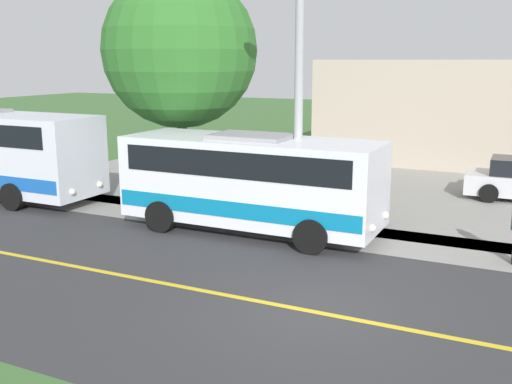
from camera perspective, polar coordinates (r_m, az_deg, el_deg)
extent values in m
plane|color=#3D6633|center=(11.71, 5.53, -11.46)|extent=(120.00, 120.00, 0.00)
cube|color=#333335|center=(11.71, 5.53, -11.44)|extent=(8.00, 100.00, 0.01)
cube|color=gray|center=(16.40, 11.82, -4.55)|extent=(2.40, 100.00, 0.01)
cube|color=gray|center=(22.99, 23.48, -0.42)|extent=(14.00, 36.00, 0.01)
cube|color=gold|center=(11.71, 5.53, -11.42)|extent=(0.16, 100.00, 0.00)
cube|color=white|center=(16.60, -0.44, 1.25)|extent=(2.49, 7.28, 2.30)
cube|color=#0C72A5|center=(16.73, -0.44, -0.76)|extent=(2.53, 7.14, 0.44)
cube|color=black|center=(16.49, -0.44, 3.29)|extent=(2.53, 6.55, 0.70)
cube|color=gray|center=(16.40, -0.45, 5.40)|extent=(1.50, 2.18, 0.12)
cylinder|color=black|center=(17.16, 8.21, -2.10)|extent=(0.25, 0.90, 0.90)
cylinder|color=black|center=(14.88, 5.31, -4.31)|extent=(0.25, 0.90, 0.90)
cylinder|color=black|center=(18.94, -4.93, -0.62)|extent=(0.25, 0.90, 0.90)
cylinder|color=black|center=(16.91, -9.20, -2.35)|extent=(0.25, 0.90, 0.90)
sphere|color=#F2EACC|center=(16.22, 12.37, -2.21)|extent=(0.20, 0.20, 0.20)
sphere|color=#F2EACC|center=(14.93, 11.14, -3.44)|extent=(0.20, 0.20, 0.20)
cylinder|color=black|center=(22.27, -17.96, 0.80)|extent=(0.25, 0.90, 0.90)
cylinder|color=black|center=(20.66, -22.45, -0.43)|extent=(0.25, 0.90, 0.90)
sphere|color=#F2EACC|center=(20.48, -14.84, 0.72)|extent=(0.20, 0.20, 0.20)
sphere|color=#F2EACC|center=(19.53, -17.30, 0.01)|extent=(0.20, 0.20, 0.20)
cylinder|color=#9E9EA3|center=(16.22, 4.16, 10.25)|extent=(0.24, 0.24, 8.22)
cylinder|color=black|center=(23.47, 21.81, 0.77)|extent=(0.23, 0.64, 0.64)
cylinder|color=black|center=(21.71, 21.54, -0.11)|extent=(0.23, 0.64, 0.64)
cylinder|color=#4C3826|center=(21.02, -7.08, 3.73)|extent=(0.36, 0.36, 3.12)
sphere|color=#2D6B28|center=(20.78, -7.35, 13.42)|extent=(5.28, 5.28, 5.28)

